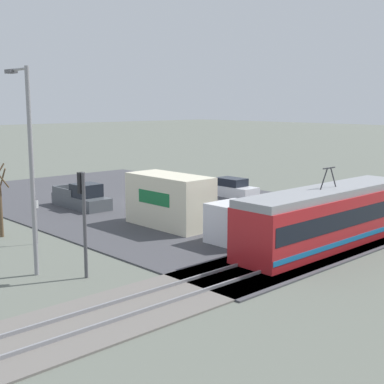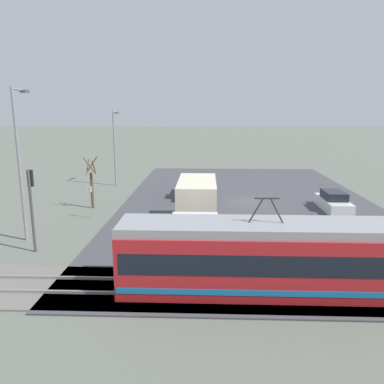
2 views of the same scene
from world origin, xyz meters
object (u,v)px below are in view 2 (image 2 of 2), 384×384
object	(u,v)px
pickup_truck	(191,189)
street_tree	(92,185)
street_lamp_near_crossing	(115,143)
sedan_car_0	(333,202)
traffic_light_pole	(31,199)
light_rail_tram	(264,258)
street_lamp_mid_block	(20,156)
box_truck	(196,210)
no_parking_sign	(90,199)

from	to	relation	value
pickup_truck	street_tree	distance (m)	9.24
pickup_truck	street_lamp_near_crossing	xyz separation A→B (m)	(8.43, -5.59, 3.83)
sedan_car_0	traffic_light_pole	size ratio (longest dim) A/B	0.98
light_rail_tram	street_lamp_mid_block	xyz separation A→B (m)	(14.04, -6.53, 3.73)
box_truck	street_lamp_mid_block	size ratio (longest dim) A/B	1.07
traffic_light_pole	pickup_truck	bearing A→B (deg)	-121.13
sedan_car_0	street_lamp_near_crossing	bearing A→B (deg)	-25.93
pickup_truck	street_tree	size ratio (longest dim) A/B	1.24
pickup_truck	street_tree	xyz separation A→B (m)	(8.12, 4.25, 1.19)
street_lamp_near_crossing	street_lamp_mid_block	world-z (taller)	street_lamp_mid_block
box_truck	street_lamp_mid_block	bearing A→B (deg)	8.01
sedan_car_0	street_lamp_near_crossing	size ratio (longest dim) A/B	0.59
light_rail_tram	street_lamp_near_crossing	bearing A→B (deg)	-62.72
street_tree	street_lamp_mid_block	distance (m)	8.75
pickup_truck	street_lamp_mid_block	bearing A→B (deg)	50.47
pickup_truck	traffic_light_pole	size ratio (longest dim) A/B	1.12
light_rail_tram	street_tree	distance (m)	18.84
traffic_light_pole	no_parking_sign	size ratio (longest dim) A/B	1.94
street_lamp_near_crossing	box_truck	bearing A→B (deg)	119.71
light_rail_tram	traffic_light_pole	size ratio (longest dim) A/B	2.70
light_rail_tram	box_truck	size ratio (longest dim) A/B	1.29
street_lamp_near_crossing	street_lamp_mid_block	distance (m)	17.77
box_truck	street_lamp_near_crossing	size ratio (longest dim) A/B	1.27
light_rail_tram	street_lamp_mid_block	world-z (taller)	street_lamp_mid_block
box_truck	traffic_light_pole	distance (m)	10.11
traffic_light_pole	street_tree	xyz separation A→B (m)	(-0.42, -9.89, -1.17)
sedan_car_0	traffic_light_pole	xyz separation A→B (m)	(20.43, 9.85, 2.43)
pickup_truck	no_parking_sign	distance (m)	10.35
sedan_car_0	street_lamp_mid_block	bearing A→B (deg)	19.65
light_rail_tram	street_tree	bearing A→B (deg)	-49.75
box_truck	street_tree	bearing A→B (deg)	-35.38
box_truck	light_rail_tram	bearing A→B (deg)	112.04
street_tree	traffic_light_pole	bearing A→B (deg)	87.54
traffic_light_pole	sedan_car_0	bearing A→B (deg)	-154.26
sedan_car_0	street_tree	world-z (taller)	street_tree
box_truck	street_tree	distance (m)	10.94
box_truck	pickup_truck	xyz separation A→B (m)	(0.80, -10.58, -0.81)
box_truck	street_tree	xyz separation A→B (m)	(8.91, -6.33, 0.38)
street_tree	street_lamp_near_crossing	size ratio (longest dim) A/B	0.54
light_rail_tram	traffic_light_pole	xyz separation A→B (m)	(12.60, -4.49, 1.52)
light_rail_tram	no_parking_sign	xyz separation A→B (m)	(11.41, -11.39, -0.13)
pickup_truck	street_lamp_near_crossing	bearing A→B (deg)	-33.53
box_truck	traffic_light_pole	world-z (taller)	traffic_light_pole
pickup_truck	traffic_light_pole	bearing A→B (deg)	58.87
traffic_light_pole	no_parking_sign	bearing A→B (deg)	-99.75
light_rail_tram	street_lamp_near_crossing	xyz separation A→B (m)	(12.49, -24.22, 2.99)
street_tree	street_lamp_mid_block	xyz separation A→B (m)	(1.87, 7.85, 3.38)
traffic_light_pole	street_lamp_mid_block	bearing A→B (deg)	-54.74
traffic_light_pole	no_parking_sign	distance (m)	7.19
pickup_truck	street_lamp_near_crossing	size ratio (longest dim) A/B	0.67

